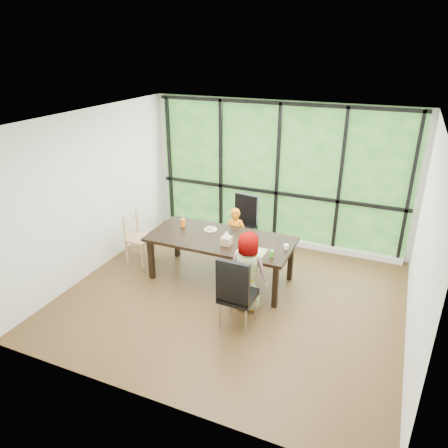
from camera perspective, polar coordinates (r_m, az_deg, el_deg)
The scene contains 23 objects.
ground at distance 6.63m, azimuth 1.16°, elevation -9.80°, with size 5.00×5.00×0.00m, color black.
back_wall at distance 8.01m, azimuth 7.35°, elevation 6.71°, with size 5.00×5.00×0.00m, color silver.
foliage_backdrop at distance 7.99m, azimuth 7.30°, elevation 6.67°, with size 4.80×0.02×2.65m, color #1F491A.
window_mullions at distance 7.95m, azimuth 7.22°, elevation 6.59°, with size 4.80×0.06×2.65m, color black, non-canonical shape.
window_sill at distance 8.39m, azimuth 6.70°, elevation -2.00°, with size 4.80×0.12×0.10m, color silver.
dining_table at distance 6.91m, azimuth -0.44°, elevation -4.70°, with size 2.32×1.06×0.75m, color black.
chair_window_leather at distance 7.72m, azimuth 2.32°, elevation -0.17°, with size 0.46×0.46×1.08m, color black.
chair_interior_leather at distance 5.77m, azimuth 1.93°, elevation -9.04°, with size 0.46×0.46×1.08m, color black.
chair_end_beech at distance 7.57m, azimuth -11.34°, elevation -1.93°, with size 0.42×0.40×0.90m, color tan.
child_toddler at distance 7.38m, azimuth 1.54°, elevation -1.64°, with size 0.37×0.24×1.01m, color orange.
child_older at distance 6.09m, azimuth 3.26°, elevation -6.43°, with size 0.59×0.38×1.21m, color slate.
placemat at distance 6.34m, azimuth 3.77°, elevation -3.67°, with size 0.43×0.31×0.01m, color tan.
plate_far at distance 7.02m, azimuth -1.84°, elevation -0.75°, with size 0.22×0.22×0.01m, color white.
plate_near at distance 6.32m, azimuth 3.79°, elevation -3.68°, with size 0.27×0.27×0.02m, color white.
orange_cup at distance 7.17m, azimuth -5.59°, elevation 0.17°, with size 0.08×0.08×0.13m, color orange.
green_cup at distance 6.18m, azimuth 6.49°, elevation -4.01°, with size 0.07×0.07×0.10m, color green.
white_mug at distance 6.44m, azimuth 8.43°, elevation -3.07°, with size 0.07×0.07×0.07m, color white.
tissue_box at distance 6.49m, azimuth 0.35°, elevation -2.30°, with size 0.15×0.15×0.13m, color tan.
crepe_rolls_far at distance 7.01m, azimuth -1.84°, elevation -0.57°, with size 0.15×0.12×0.04m, color tan, non-canonical shape.
crepe_rolls_near at distance 6.31m, azimuth 3.80°, elevation -3.47°, with size 0.10×0.12×0.04m, color tan, non-canonical shape.
straw_white at distance 7.13m, azimuth -5.62°, elevation 0.94°, with size 0.01×0.01×0.20m, color white.
straw_pink at distance 6.14m, azimuth 6.53°, elevation -3.26°, with size 0.01×0.01×0.20m, color pink.
tissue at distance 6.44m, azimuth 0.35°, elevation -1.34°, with size 0.12×0.12×0.11m, color white.
Camera 1 is at (2.06, -5.14, 3.65)m, focal length 33.73 mm.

